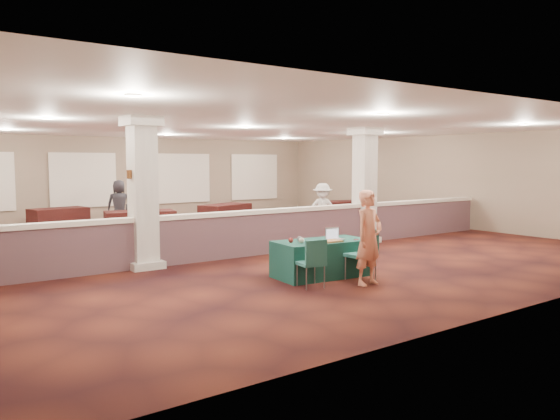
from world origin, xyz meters
TOP-DOWN VIEW (x-y plane):
  - ground at (0.00, 0.00)m, footprint 16.00×16.00m
  - wall_back at (0.00, 8.00)m, footprint 16.00×0.04m
  - wall_front at (0.00, -8.00)m, footprint 16.00×0.04m
  - wall_right at (8.00, 0.00)m, footprint 0.04×16.00m
  - ceiling at (0.00, 0.00)m, footprint 16.00×16.00m
  - partition_wall at (0.00, -1.50)m, footprint 15.60×0.28m
  - column_left at (-3.50, -1.50)m, footprint 0.72×0.72m
  - column_right at (3.00, -1.50)m, footprint 0.72×0.72m
  - sconce_left at (-3.78, -1.50)m, footprint 0.12×0.12m
  - sconce_right at (-3.22, -1.50)m, footprint 0.12×0.12m
  - near_table at (-0.98, -4.36)m, footprint 1.94×1.10m
  - conf_chair_main at (-0.59, -5.15)m, footprint 0.53×0.53m
  - conf_chair_side at (-1.76, -5.04)m, footprint 0.52×0.52m
  - woman at (-0.76, -5.42)m, footprint 0.68×0.49m
  - far_table_front_left at (-2.50, 0.30)m, footprint 1.87×1.27m
  - far_table_front_center at (-1.81, 3.00)m, footprint 2.18×1.44m
  - far_table_front_right at (5.85, 0.30)m, footprint 1.78×1.14m
  - far_table_back_left at (-3.26, 6.50)m, footprint 1.94×1.25m
  - far_table_back_center at (1.84, 4.27)m, footprint 2.11×1.54m
  - far_table_back_right at (6.50, 3.20)m, footprint 2.00×1.29m
  - attendee_a at (-1.50, 4.00)m, footprint 1.03×0.87m
  - attendee_b at (3.00, 0.31)m, footprint 1.10×1.01m
  - attendee_c at (6.50, 1.81)m, footprint 0.89×1.02m
  - attendee_d at (-1.58, 5.40)m, footprint 0.93×0.75m
  - laptop_base at (-0.69, -4.44)m, footprint 0.34×0.26m
  - laptop_screen at (-0.68, -4.33)m, footprint 0.32×0.04m
  - screen_glow at (-0.68, -4.33)m, footprint 0.29×0.03m
  - knitting at (-0.96, -4.61)m, footprint 0.42×0.33m
  - yarn_cream at (-1.53, -4.41)m, footprint 0.11×0.11m
  - yarn_red at (-1.66, -4.25)m, footprint 0.10×0.10m
  - yarn_grey at (-1.41, -4.20)m, footprint 0.10×0.10m
  - scissors at (-0.37, -4.70)m, footprint 0.12×0.04m

SIDE VIEW (x-z plane):
  - ground at x=0.00m, z-range 0.00..0.00m
  - far_table_front_right at x=5.85m, z-range 0.00..0.67m
  - far_table_front_left at x=-2.50m, z-range 0.00..0.69m
  - near_table at x=-0.98m, z-range 0.00..0.72m
  - far_table_back_left at x=-3.26m, z-range 0.00..0.73m
  - far_table_back_right at x=6.50m, z-range 0.00..0.75m
  - far_table_back_center at x=1.84m, z-range 0.00..0.77m
  - far_table_front_center at x=-1.81m, z-range 0.00..0.81m
  - conf_chair_side at x=-1.76m, z-range 0.08..0.96m
  - partition_wall at x=0.00m, z-range 0.02..1.12m
  - conf_chair_main at x=-0.59m, z-range 0.09..1.08m
  - scissors at x=-0.37m, z-range 0.72..0.73m
  - laptop_base at x=-0.69m, z-range 0.72..0.73m
  - knitting at x=-0.96m, z-range 0.72..0.75m
  - yarn_red at x=-1.66m, z-range 0.72..0.81m
  - yarn_grey at x=-1.41m, z-range 0.72..0.82m
  - yarn_cream at x=-1.53m, z-range 0.72..0.82m
  - attendee_c at x=6.50m, z-range 0.00..1.58m
  - attendee_b at x=3.00m, z-range 0.00..1.60m
  - screen_glow at x=-0.68m, z-range 0.73..0.92m
  - attendee_d at x=-1.58m, z-range 0.00..1.67m
  - laptop_screen at x=-0.68m, z-range 0.73..0.95m
  - woman at x=-0.76m, z-range 0.00..1.75m
  - attendee_a at x=-1.50m, z-range 0.00..1.87m
  - wall_back at x=0.00m, z-range 0.00..3.20m
  - wall_front at x=0.00m, z-range 0.00..3.20m
  - wall_right at x=8.00m, z-range 0.00..3.20m
  - column_left at x=-3.50m, z-range 0.04..3.24m
  - column_right at x=3.00m, z-range 0.04..3.24m
  - sconce_left at x=-3.78m, z-range 1.91..2.09m
  - sconce_right at x=-3.22m, z-range 1.91..2.09m
  - ceiling at x=0.00m, z-range 3.19..3.21m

